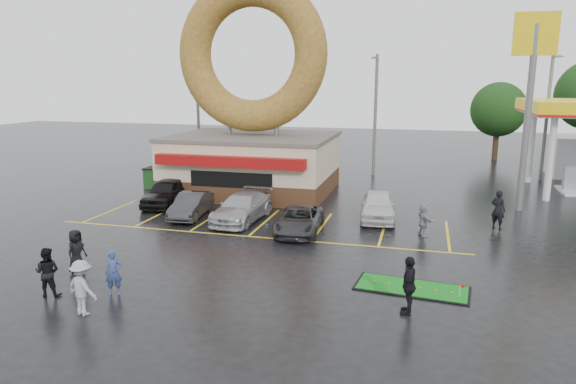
% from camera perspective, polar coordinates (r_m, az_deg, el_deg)
% --- Properties ---
extents(ground, '(120.00, 120.00, 0.00)m').
position_cam_1_polar(ground, '(21.05, -7.52, -7.57)').
color(ground, black).
rests_on(ground, ground).
extents(donut_shop, '(10.20, 8.70, 13.50)m').
position_cam_1_polar(donut_shop, '(33.12, -3.97, 7.67)').
color(donut_shop, '#472B19').
rests_on(donut_shop, ground).
extents(shell_sign, '(2.20, 0.36, 10.60)m').
position_cam_1_polar(shell_sign, '(30.71, 25.46, 11.62)').
color(shell_sign, slate).
rests_on(shell_sign, ground).
extents(streetlight_left, '(0.40, 2.21, 9.00)m').
position_cam_1_polar(streetlight_left, '(42.14, -10.01, 8.93)').
color(streetlight_left, slate).
rests_on(streetlight_left, ground).
extents(streetlight_mid, '(0.40, 2.21, 9.00)m').
position_cam_1_polar(streetlight_mid, '(39.41, 9.67, 8.73)').
color(streetlight_mid, slate).
rests_on(streetlight_mid, ground).
extents(streetlight_right, '(0.40, 2.21, 9.00)m').
position_cam_1_polar(streetlight_right, '(41.08, 26.86, 7.73)').
color(streetlight_right, slate).
rests_on(streetlight_right, ground).
extents(tree_far_d, '(4.90, 4.90, 7.00)m').
position_cam_1_polar(tree_far_d, '(50.71, 22.34, 8.46)').
color(tree_far_d, '#332114').
rests_on(tree_far_d, ground).
extents(car_black, '(2.36, 4.67, 1.53)m').
position_cam_1_polar(car_black, '(30.59, -13.40, -0.03)').
color(car_black, black).
rests_on(car_black, ground).
extents(car_dgrey, '(1.80, 4.04, 1.29)m').
position_cam_1_polar(car_dgrey, '(27.66, -10.70, -1.45)').
color(car_dgrey, '#2A2A2D').
rests_on(car_dgrey, ground).
extents(car_silver, '(2.30, 4.99, 1.41)m').
position_cam_1_polar(car_silver, '(26.57, -5.12, -1.71)').
color(car_silver, '#A0A0A5').
rests_on(car_silver, ground).
extents(car_grey, '(2.26, 4.41, 1.19)m').
position_cam_1_polar(car_grey, '(24.49, 1.27, -3.14)').
color(car_grey, '#2D2D2F').
rests_on(car_grey, ground).
extents(car_white, '(2.16, 4.52, 1.49)m').
position_cam_1_polar(car_white, '(27.10, 9.95, -1.49)').
color(car_white, silver).
rests_on(car_white, ground).
extents(person_blue, '(0.67, 0.58, 1.55)m').
position_cam_1_polar(person_blue, '(18.45, -18.81, -8.49)').
color(person_blue, navy).
rests_on(person_blue, ground).
extents(person_blackjkt, '(0.96, 0.82, 1.70)m').
position_cam_1_polar(person_blackjkt, '(19.12, -25.18, -8.05)').
color(person_blackjkt, black).
rests_on(person_blackjkt, ground).
extents(person_hoodie, '(1.26, 0.92, 1.76)m').
position_cam_1_polar(person_hoodie, '(17.24, -21.91, -9.84)').
color(person_hoodie, '#97979A').
rests_on(person_hoodie, ground).
extents(person_bystander, '(0.63, 0.88, 1.67)m').
position_cam_1_polar(person_bystander, '(20.95, -22.46, -6.11)').
color(person_bystander, black).
rests_on(person_bystander, ground).
extents(person_cameraman, '(0.51, 1.11, 1.86)m').
position_cam_1_polar(person_cameraman, '(16.52, 13.29, -10.03)').
color(person_cameraman, black).
rests_on(person_cameraman, ground).
extents(person_walker_near, '(1.05, 1.52, 1.58)m').
position_cam_1_polar(person_walker_near, '(24.75, 14.85, -2.94)').
color(person_walker_near, gray).
rests_on(person_walker_near, ground).
extents(person_walker_far, '(0.84, 0.77, 1.93)m').
position_cam_1_polar(person_walker_far, '(26.99, 22.32, -1.82)').
color(person_walker_far, black).
rests_on(person_walker_far, ground).
extents(dumpster, '(1.83, 1.25, 1.30)m').
position_cam_1_polar(dumpster, '(35.67, -14.08, 1.48)').
color(dumpster, '#1B481C').
rests_on(dumpster, ground).
extents(putting_green, '(4.04, 2.08, 0.49)m').
position_cam_1_polar(putting_green, '(18.71, 13.61, -10.31)').
color(putting_green, black).
rests_on(putting_green, ground).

